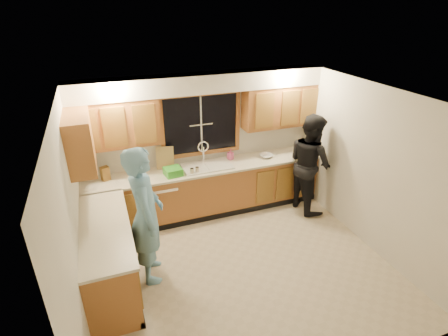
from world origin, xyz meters
The scene contains 26 objects.
floor centered at (0.00, 0.00, 0.00)m, with size 4.20×4.20×0.00m, color #BFAF93.
ceiling centered at (0.00, 0.00, 2.50)m, with size 4.20×4.20×0.00m, color silver.
wall_back centered at (0.00, 1.90, 1.25)m, with size 4.20×4.20×0.00m, color beige.
wall_left centered at (-2.10, 0.00, 1.25)m, with size 3.80×3.80×0.00m, color beige.
wall_right centered at (2.10, 0.00, 1.25)m, with size 3.80×3.80×0.00m, color beige.
base_cabinets_back centered at (0.00, 1.60, 0.44)m, with size 4.20×0.60×0.88m, color #AA6731.
base_cabinets_left centered at (-1.80, 0.35, 0.44)m, with size 0.60×1.90×0.88m, color #AA6731.
countertop_back centered at (0.00, 1.58, 0.90)m, with size 4.20×0.63×0.04m, color beige.
countertop_left centered at (-1.79, 0.35, 0.90)m, with size 0.63×1.90×0.04m, color beige.
upper_cabinets_left centered at (-1.43, 1.73, 1.83)m, with size 1.35×0.33×0.75m, color #AA6731.
upper_cabinets_right centered at (1.43, 1.73, 1.83)m, with size 1.35×0.33×0.75m, color #AA6731.
upper_cabinets_return centered at (-1.94, 1.12, 1.83)m, with size 0.33×0.90×0.75m, color #AA6731.
soffit centered at (0.00, 1.72, 2.35)m, with size 4.20×0.35×0.30m, color white.
window_frame centered at (0.00, 1.89, 1.60)m, with size 1.44×0.03×1.14m.
sink centered at (0.00, 1.60, 0.86)m, with size 0.86×0.52×0.57m.
dishwasher centered at (-0.85, 1.59, 0.41)m, with size 0.60×0.56×0.82m, color white.
stove centered at (-1.80, -0.22, 0.45)m, with size 0.58×0.75×0.90m, color white.
man centered at (-1.25, 0.32, 0.98)m, with size 0.72×0.47×1.96m, color #6DA7CE.
woman centered at (1.78, 1.12, 0.91)m, with size 0.88×0.69×1.82m, color black.
knife_block centered at (-1.69, 1.69, 1.03)m, with size 0.12×0.10×0.23m, color olive.
cutting_board centered at (-0.69, 1.78, 1.12)m, with size 0.30×0.02×0.40m, color tan.
dish_crate centered at (-0.63, 1.48, 0.98)m, with size 0.27×0.25×0.13m, color green.
soap_bottle centered at (0.50, 1.75, 1.02)m, with size 0.09×0.09×0.20m, color #E0558E.
bowl centered at (1.15, 1.60, 0.95)m, with size 0.24×0.24×0.06m, color silver.
can_left centered at (-0.33, 1.39, 0.98)m, with size 0.06×0.06×0.11m, color #C2B295.
can_right centered at (-0.23, 1.42, 0.98)m, with size 0.06×0.06×0.11m, color #C2B295.
Camera 1 is at (-1.63, -3.67, 3.55)m, focal length 28.00 mm.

